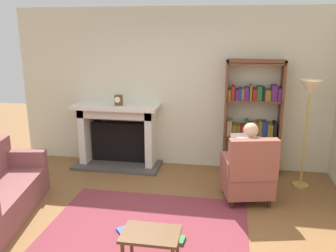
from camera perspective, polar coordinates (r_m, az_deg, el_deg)
name	(u,v)px	position (r m, az deg, el deg)	size (l,w,h in m)	color
ground	(141,242)	(4.28, -4.28, -17.95)	(14.00, 14.00, 0.00)	brown
back_wall	(176,89)	(6.16, 1.23, 5.97)	(5.60, 0.10, 2.70)	beige
area_rug	(147,227)	(4.52, -3.32, -15.86)	(2.40, 1.80, 0.01)	brown
fireplace	(118,133)	(6.31, -7.92, -1.10)	(1.50, 0.64, 1.10)	#4C4742
mantel_clock	(119,100)	(6.06, -7.88, 4.11)	(0.14, 0.14, 0.17)	brown
bookshelf	(253,121)	(5.99, 13.34, 0.71)	(0.91, 0.32, 1.88)	brown
armchair_reading	(248,174)	(5.05, 12.71, -7.44)	(0.77, 0.75, 0.97)	#331E14
seated_reader	(247,157)	(5.09, 12.49, -4.89)	(0.44, 0.58, 1.14)	white
side_table	(151,239)	(3.61, -2.76, -17.61)	(0.56, 0.39, 0.45)	brown
scattered_books	(151,234)	(4.35, -2.70, -16.87)	(0.85, 0.38, 0.04)	#334CA5
floor_lamp	(309,97)	(5.55, 21.62, 4.29)	(0.32, 0.32, 1.64)	#B7933F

